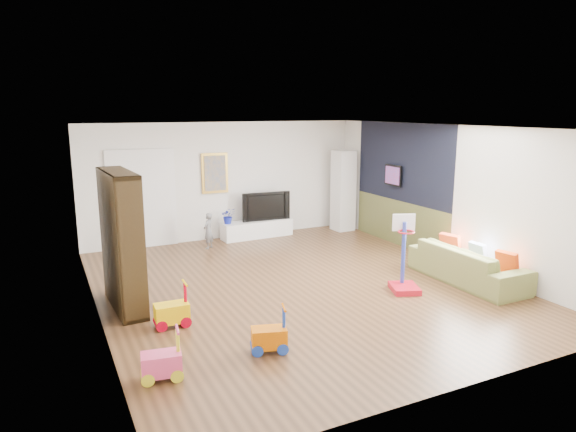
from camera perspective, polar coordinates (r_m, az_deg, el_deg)
name	(u,v)px	position (r m, az deg, el deg)	size (l,w,h in m)	color
floor	(298,285)	(8.96, 1.13, -7.69)	(6.50, 7.50, 0.00)	brown
ceiling	(299,127)	(8.45, 1.21, 9.84)	(6.50, 7.50, 0.00)	white
wall_back	(225,181)	(12.01, -7.04, 3.89)	(6.50, 0.00, 2.70)	silver
wall_front	(464,271)	(5.63, 18.94, -5.83)	(6.50, 0.00, 2.70)	white
wall_left	(93,228)	(7.71, -20.87, -1.27)	(0.00, 7.50, 2.70)	silver
wall_right	(447,195)	(10.47, 17.22, 2.27)	(0.00, 7.50, 2.70)	silver
navy_accent	(402,162)	(11.44, 12.53, 5.83)	(0.01, 3.20, 1.70)	black
olive_wainscot	(399,223)	(11.66, 12.23, -0.78)	(0.01, 3.20, 1.00)	brown
doorway	(142,200)	(11.55, -15.87, 1.70)	(1.45, 0.06, 2.10)	white
painting_back	(215,173)	(11.87, -8.14, 4.74)	(0.62, 0.06, 0.92)	gold
artwork_right	(393,175)	(11.59, 11.60, 4.45)	(0.04, 0.56, 0.46)	#7F3F8C
media_console	(257,229)	(12.17, -3.47, -1.45)	(1.71, 0.43, 0.40)	white
tall_cabinet	(343,191)	(12.83, 6.15, 2.82)	(0.46, 0.46, 1.99)	white
bookshelf	(122,241)	(8.09, -17.99, -2.64)	(0.38, 1.44, 2.11)	#302210
sofa	(468,264)	(9.58, 19.33, -5.07)	(2.19, 0.86, 0.64)	olive
basketball_hoop	(406,254)	(8.71, 12.98, -4.14)	(0.44, 0.54, 1.29)	red
ride_on_yellow	(171,305)	(7.43, -12.83, -9.66)	(0.47, 0.29, 0.62)	yellow
ride_on_orange	(269,330)	(6.55, -2.13, -12.52)	(0.44, 0.27, 0.59)	#D46102
ride_on_pink	(161,355)	(6.11, -13.92, -14.78)	(0.44, 0.27, 0.59)	#EF467B
child	(208,231)	(11.27, -8.84, -1.64)	(0.29, 0.19, 0.79)	slate
tv	(265,205)	(12.20, -2.61, 1.17)	(1.17, 0.15, 0.68)	black
vase_plant	(228,216)	(11.85, -6.67, 0.02)	(0.33, 0.29, 0.37)	#131E99
pillow_left	(507,262)	(9.26, 23.15, -4.74)	(0.10, 0.37, 0.37)	#B93208
pillow_center	(478,252)	(9.70, 20.37, -3.79)	(0.09, 0.34, 0.34)	white
pillow_right	(450,244)	(10.12, 17.57, -2.97)	(0.10, 0.39, 0.39)	red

